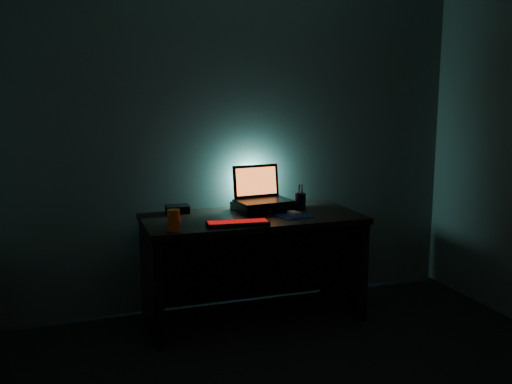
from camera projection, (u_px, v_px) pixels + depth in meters
room at (376, 177)px, 2.34m from camera, size 3.50×4.00×2.50m
desk at (250, 250)px, 4.03m from camera, size 1.50×0.70×0.75m
riser at (264, 207)px, 4.11m from camera, size 0.43×0.34×0.06m
laptop at (261, 193)px, 4.14m from camera, size 0.41×0.32×0.26m
keyboard at (238, 223)px, 3.67m from camera, size 0.41×0.17×0.02m
mousepad at (294, 216)px, 3.93m from camera, size 0.25×0.24×0.00m
mouse at (294, 214)px, 3.93m from camera, size 0.07×0.10×0.03m
pen_cup at (300, 201)px, 4.17m from camera, size 0.10×0.10×0.11m
juice_glass at (174, 220)px, 3.50m from camera, size 0.10×0.10×0.13m
router at (177, 209)px, 4.03m from camera, size 0.17×0.14×0.05m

